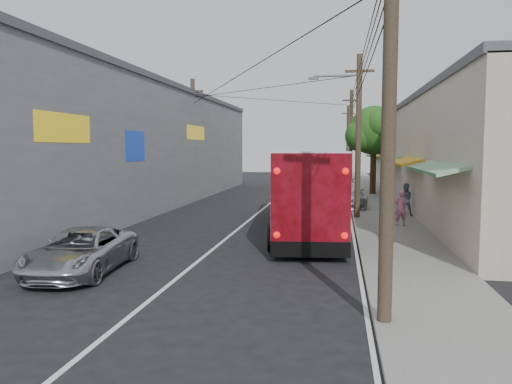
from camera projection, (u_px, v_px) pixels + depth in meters
ground at (166, 287)px, 12.65m from camera, size 120.00×120.00×0.00m
sidewalk at (374, 203)px, 31.24m from camera, size 3.00×80.00×0.12m
building_right at (444, 154)px, 32.20m from camera, size 7.09×40.00×6.25m
building_left at (134, 146)px, 31.39m from camera, size 7.20×36.00×7.25m
utility_poles at (321, 138)px, 31.75m from camera, size 11.80×45.28×8.00m
street_tree at (375, 132)px, 36.68m from camera, size 4.40×4.00×6.60m
coach_bus at (304, 190)px, 20.97m from camera, size 3.65×12.01×3.41m
jeepney at (81, 251)px, 14.04m from camera, size 2.38×4.59×1.23m
parked_suv at (344, 194)px, 29.52m from camera, size 2.66×5.67×1.60m
parked_car_mid at (343, 188)px, 34.14m from camera, size 2.42×4.74×1.54m
parked_car_far at (333, 181)px, 43.71m from camera, size 1.38×3.87×1.27m
pedestrian_near at (400, 208)px, 21.81m from camera, size 0.65×0.51×1.58m
pedestrian_far at (405, 199)px, 25.09m from camera, size 0.83×0.67×1.62m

